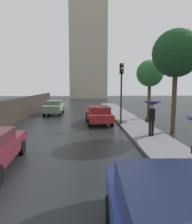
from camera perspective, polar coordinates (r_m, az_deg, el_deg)
car_green_near_kerb at (r=21.79m, az=-11.56°, el=1.37°), size 1.78×3.88×1.42m
car_red_far_ahead at (r=16.15m, az=0.72°, el=-0.62°), size 2.03×4.29×1.35m
pedestrian_with_umbrella_near at (r=11.73m, az=15.25°, el=0.81°), size 1.03×1.03×1.92m
traffic_light at (r=15.15m, az=7.07°, el=8.16°), size 0.26×0.39×4.39m
street_tree_mid at (r=13.47m, az=21.36°, el=14.76°), size 2.81×2.81×6.24m
street_tree_far at (r=18.56m, az=14.71°, el=10.21°), size 2.29×2.29×5.16m
distant_tower at (r=53.19m, az=-2.25°, el=20.18°), size 8.86×8.00×29.80m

